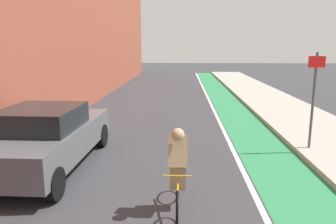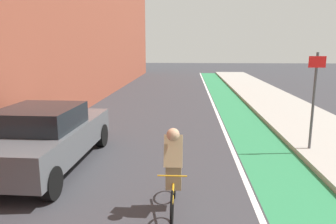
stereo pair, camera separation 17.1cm
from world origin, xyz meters
TOP-DOWN VIEW (x-y plane):
  - ground_plane at (0.00, 16.28)m, footprint 89.22×89.22m
  - bike_lane_paint at (2.94, 18.28)m, footprint 1.60×40.56m
  - lane_divider_stripe at (2.04, 18.28)m, footprint 0.12×40.56m
  - sidewalk_right at (5.28, 18.28)m, footprint 3.07×40.56m
  - parked_sedan_gray at (-2.69, 9.70)m, footprint 2.01×4.55m
  - cyclist_mid at (0.51, 7.73)m, footprint 0.48×1.66m
  - street_sign_post at (4.13, 11.17)m, footprint 0.44×0.07m

SIDE VIEW (x-z plane):
  - ground_plane at x=0.00m, z-range 0.00..0.00m
  - bike_lane_paint at x=2.94m, z-range 0.00..0.00m
  - lane_divider_stripe at x=2.04m, z-range 0.00..0.00m
  - sidewalk_right at x=5.28m, z-range 0.00..0.14m
  - parked_sedan_gray at x=-2.69m, z-range 0.02..1.55m
  - cyclist_mid at x=0.51m, z-range 0.01..1.60m
  - street_sign_post at x=4.13m, z-range 0.39..3.02m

